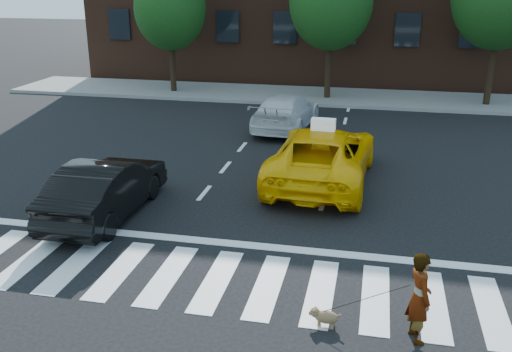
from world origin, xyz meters
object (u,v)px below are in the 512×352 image
at_px(white_suv, 286,111).
at_px(black_sedan, 106,188).
at_px(woman, 419,297).
at_px(dog, 324,316).
at_px(taxi, 323,155).

bearing_deg(white_suv, black_sedan, 77.50).
relative_size(black_sedan, woman, 2.80).
xyz_separation_m(white_suv, dog, (2.72, -12.64, -0.48)).
distance_m(taxi, woman, 7.46).
relative_size(taxi, black_sedan, 1.30).
relative_size(taxi, dog, 10.03).
distance_m(taxi, black_sedan, 6.01).
relative_size(taxi, woman, 3.64).
bearing_deg(taxi, black_sedan, 38.65).
bearing_deg(white_suv, dog, 107.44).
height_order(taxi, white_suv, taxi).
bearing_deg(woman, dog, 69.35).
relative_size(taxi, white_suv, 1.22).
bearing_deg(woman, white_suv, -0.67).
height_order(black_sedan, white_suv, black_sedan).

